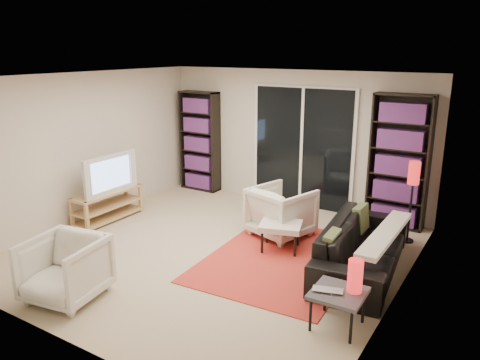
{
  "coord_description": "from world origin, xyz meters",
  "views": [
    {
      "loc": [
        3.52,
        -4.97,
        2.76
      ],
      "look_at": [
        0.25,
        0.3,
        1.0
      ],
      "focal_mm": 35.0,
      "sensor_mm": 36.0,
      "label": 1
    }
  ],
  "objects_px": {
    "armchair_front": "(65,269)",
    "ottoman": "(281,227)",
    "sofa": "(363,247)",
    "side_table": "(338,295)",
    "armchair_back": "(281,212)",
    "bookshelf_right": "(399,162)",
    "bookshelf_left": "(200,141)",
    "tv_stand": "(108,205)",
    "floor_lamp": "(413,183)"
  },
  "relations": [
    {
      "from": "armchair_front",
      "to": "floor_lamp",
      "type": "height_order",
      "value": "floor_lamp"
    },
    {
      "from": "bookshelf_right",
      "to": "armchair_front",
      "type": "relative_size",
      "value": 2.61
    },
    {
      "from": "tv_stand",
      "to": "armchair_back",
      "type": "distance_m",
      "value": 2.88
    },
    {
      "from": "sofa",
      "to": "armchair_back",
      "type": "height_order",
      "value": "armchair_back"
    },
    {
      "from": "bookshelf_right",
      "to": "ottoman",
      "type": "bearing_deg",
      "value": -121.39
    },
    {
      "from": "side_table",
      "to": "floor_lamp",
      "type": "relative_size",
      "value": 0.44
    },
    {
      "from": "bookshelf_left",
      "to": "sofa",
      "type": "xyz_separation_m",
      "value": [
        3.91,
        -1.82,
        -0.66
      ]
    },
    {
      "from": "ottoman",
      "to": "armchair_back",
      "type": "bearing_deg",
      "value": 116.51
    },
    {
      "from": "bookshelf_right",
      "to": "sofa",
      "type": "xyz_separation_m",
      "value": [
        0.06,
        -1.82,
        -0.73
      ]
    },
    {
      "from": "ottoman",
      "to": "side_table",
      "type": "bearing_deg",
      "value": -45.61
    },
    {
      "from": "ottoman",
      "to": "side_table",
      "type": "height_order",
      "value": "same"
    },
    {
      "from": "bookshelf_left",
      "to": "ottoman",
      "type": "relative_size",
      "value": 2.84
    },
    {
      "from": "bookshelf_left",
      "to": "side_table",
      "type": "relative_size",
      "value": 3.66
    },
    {
      "from": "armchair_back",
      "to": "armchair_front",
      "type": "distance_m",
      "value": 3.19
    },
    {
      "from": "bookshelf_right",
      "to": "armchair_front",
      "type": "bearing_deg",
      "value": -120.91
    },
    {
      "from": "sofa",
      "to": "side_table",
      "type": "xyz_separation_m",
      "value": [
        0.19,
        -1.38,
        0.04
      ]
    },
    {
      "from": "sofa",
      "to": "armchair_back",
      "type": "bearing_deg",
      "value": 64.74
    },
    {
      "from": "sofa",
      "to": "ottoman",
      "type": "bearing_deg",
      "value": 83.78
    },
    {
      "from": "floor_lamp",
      "to": "side_table",
      "type": "bearing_deg",
      "value": -92.24
    },
    {
      "from": "armchair_back",
      "to": "tv_stand",
      "type": "bearing_deg",
      "value": 34.88
    },
    {
      "from": "sofa",
      "to": "floor_lamp",
      "type": "height_order",
      "value": "floor_lamp"
    },
    {
      "from": "floor_lamp",
      "to": "tv_stand",
      "type": "bearing_deg",
      "value": -159.18
    },
    {
      "from": "armchair_back",
      "to": "sofa",
      "type": "bearing_deg",
      "value": 177.25
    },
    {
      "from": "bookshelf_left",
      "to": "armchair_back",
      "type": "relative_size",
      "value": 2.33
    },
    {
      "from": "tv_stand",
      "to": "sofa",
      "type": "relative_size",
      "value": 0.57
    },
    {
      "from": "armchair_front",
      "to": "ottoman",
      "type": "bearing_deg",
      "value": 49.67
    },
    {
      "from": "tv_stand",
      "to": "armchair_front",
      "type": "relative_size",
      "value": 1.55
    },
    {
      "from": "sofa",
      "to": "armchair_front",
      "type": "height_order",
      "value": "armchair_front"
    },
    {
      "from": "bookshelf_left",
      "to": "armchair_back",
      "type": "distance_m",
      "value": 2.89
    },
    {
      "from": "bookshelf_left",
      "to": "tv_stand",
      "type": "height_order",
      "value": "bookshelf_left"
    },
    {
      "from": "armchair_front",
      "to": "bookshelf_right",
      "type": "bearing_deg",
      "value": 49.32
    },
    {
      "from": "bookshelf_right",
      "to": "floor_lamp",
      "type": "xyz_separation_m",
      "value": [
        0.35,
        -0.57,
        -0.14
      ]
    },
    {
      "from": "sofa",
      "to": "side_table",
      "type": "relative_size",
      "value": 4.09
    },
    {
      "from": "bookshelf_left",
      "to": "side_table",
      "type": "distance_m",
      "value": 5.24
    },
    {
      "from": "sofa",
      "to": "bookshelf_right",
      "type": "bearing_deg",
      "value": -4.44
    },
    {
      "from": "tv_stand",
      "to": "floor_lamp",
      "type": "height_order",
      "value": "floor_lamp"
    },
    {
      "from": "side_table",
      "to": "bookshelf_left",
      "type": "bearing_deg",
      "value": 141.95
    },
    {
      "from": "bookshelf_right",
      "to": "armchair_front",
      "type": "distance_m",
      "value": 5.04
    },
    {
      "from": "tv_stand",
      "to": "ottoman",
      "type": "height_order",
      "value": "tv_stand"
    },
    {
      "from": "bookshelf_left",
      "to": "sofa",
      "type": "relative_size",
      "value": 0.9
    },
    {
      "from": "bookshelf_left",
      "to": "armchair_back",
      "type": "xyz_separation_m",
      "value": [
        2.5,
        -1.33,
        -0.59
      ]
    },
    {
      "from": "armchair_back",
      "to": "ottoman",
      "type": "distance_m",
      "value": 0.54
    },
    {
      "from": "armchair_front",
      "to": "ottoman",
      "type": "height_order",
      "value": "armchair_front"
    },
    {
      "from": "bookshelf_left",
      "to": "side_table",
      "type": "height_order",
      "value": "bookshelf_left"
    },
    {
      "from": "armchair_back",
      "to": "ottoman",
      "type": "height_order",
      "value": "armchair_back"
    },
    {
      "from": "bookshelf_left",
      "to": "sofa",
      "type": "height_order",
      "value": "bookshelf_left"
    },
    {
      "from": "side_table",
      "to": "floor_lamp",
      "type": "height_order",
      "value": "floor_lamp"
    },
    {
      "from": "bookshelf_left",
      "to": "floor_lamp",
      "type": "bearing_deg",
      "value": -7.68
    },
    {
      "from": "bookshelf_right",
      "to": "tv_stand",
      "type": "xyz_separation_m",
      "value": [
        -4.08,
        -2.25,
        -0.79
      ]
    },
    {
      "from": "bookshelf_left",
      "to": "bookshelf_right",
      "type": "bearing_deg",
      "value": -0.0
    }
  ]
}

